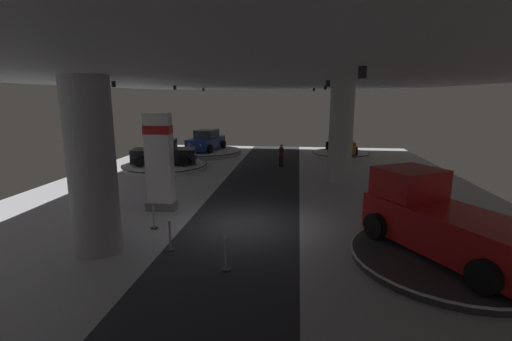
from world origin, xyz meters
name	(u,v)px	position (x,y,z in m)	size (l,w,h in m)	color
ground	(242,225)	(0.00, 0.00, -0.02)	(24.00, 44.00, 0.06)	#B2B2B7
ceiling_with_spotlights	(241,77)	(0.00, 0.00, 5.55)	(24.00, 44.00, 0.39)	silver
column_right	(341,134)	(4.48, 7.82, 2.75)	(1.35, 1.35, 5.50)	silver
column_left	(92,167)	(-4.23, -2.84, 2.75)	(1.44, 1.44, 5.50)	#ADADB2
brand_sign_pylon	(159,161)	(-3.80, 1.48, 2.17)	(1.28, 0.67, 4.19)	slate
display_platform_deep_right	(340,154)	(5.57, 16.80, 0.19)	(4.60, 4.60, 0.34)	silver
display_car_deep_right	(341,143)	(5.57, 16.77, 1.11)	(2.24, 4.26, 1.71)	#B77519
display_platform_far_left	(165,166)	(-6.98, 10.29, 0.17)	(5.72, 5.72, 0.30)	silver
display_car_far_left	(164,153)	(-7.01, 10.28, 1.07)	(4.48, 2.89, 1.71)	black
display_platform_near_right	(448,258)	(6.60, -2.43, 0.15)	(5.68, 5.68, 0.26)	#333338
pickup_truck_near_right	(442,221)	(6.44, -2.15, 1.20)	(4.55, 5.64, 2.30)	red
display_platform_deep_left	(206,152)	(-5.65, 16.43, 0.21)	(5.93, 5.93, 0.38)	#B7B7BC
display_car_deep_left	(206,141)	(-5.64, 16.46, 1.14)	(2.82, 4.46, 1.71)	navy
visitor_walking_near	(281,154)	(0.94, 11.77, 0.91)	(0.32, 0.32, 1.59)	black
stanchion_a	(170,239)	(-1.95, -2.58, 0.37)	(0.28, 0.28, 1.01)	#333338
stanchion_b	(154,219)	(-3.23, -0.79, 0.37)	(0.28, 0.28, 1.01)	#333338
stanchion_c	(226,258)	(0.09, -3.69, 0.37)	(0.28, 0.28, 1.01)	#333338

